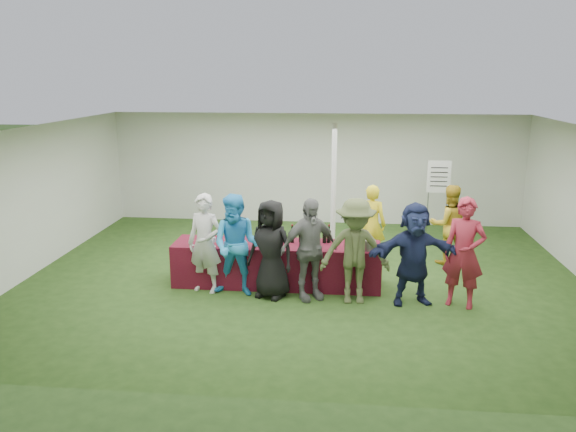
# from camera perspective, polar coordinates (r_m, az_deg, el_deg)

# --- Properties ---
(ground) EXTENTS (60.00, 60.00, 0.00)m
(ground) POSITION_cam_1_polar(r_m,az_deg,el_deg) (10.32, 1.56, -6.25)
(ground) COLOR #284719
(ground) RESTS_ON ground
(tent) EXTENTS (10.00, 10.00, 10.00)m
(tent) POSITION_cam_1_polar(r_m,az_deg,el_deg) (11.08, 4.64, 2.41)
(tent) COLOR white
(tent) RESTS_ON ground
(serving_table) EXTENTS (3.60, 0.80, 0.75)m
(serving_table) POSITION_cam_1_polar(r_m,az_deg,el_deg) (9.88, -1.16, -4.90)
(serving_table) COLOR #561321
(serving_table) RESTS_ON ground
(wine_bottles) EXTENTS (0.71, 0.15, 0.32)m
(wine_bottles) POSITION_cam_1_polar(r_m,az_deg,el_deg) (9.81, 2.40, -2.00)
(wine_bottles) COLOR black
(wine_bottles) RESTS_ON serving_table
(wine_glasses) EXTENTS (2.76, 0.10, 0.16)m
(wine_glasses) POSITION_cam_1_polar(r_m,az_deg,el_deg) (9.55, -4.06, -2.55)
(wine_glasses) COLOR silver
(wine_glasses) RESTS_ON serving_table
(water_bottle) EXTENTS (0.07, 0.07, 0.23)m
(water_bottle) POSITION_cam_1_polar(r_m,az_deg,el_deg) (9.80, -1.03, -2.10)
(water_bottle) COLOR silver
(water_bottle) RESTS_ON serving_table
(bar_towel) EXTENTS (0.25, 0.18, 0.03)m
(bar_towel) POSITION_cam_1_polar(r_m,az_deg,el_deg) (9.75, 8.08, -2.89)
(bar_towel) COLOR white
(bar_towel) RESTS_ON serving_table
(dump_bucket) EXTENTS (0.22, 0.22, 0.18)m
(dump_bucket) POSITION_cam_1_polar(r_m,az_deg,el_deg) (9.47, 8.23, -2.94)
(dump_bucket) COLOR slate
(dump_bucket) RESTS_ON serving_table
(wine_list_sign) EXTENTS (0.50, 0.03, 1.80)m
(wine_list_sign) POSITION_cam_1_polar(r_m,az_deg,el_deg) (12.64, 15.04, 3.27)
(wine_list_sign) COLOR slate
(wine_list_sign) RESTS_ON ground
(staff_pourer) EXTENTS (0.65, 0.52, 1.57)m
(staff_pourer) POSITION_cam_1_polar(r_m,az_deg,el_deg) (11.00, 8.46, -0.83)
(staff_pourer) COLOR yellow
(staff_pourer) RESTS_ON ground
(staff_back) EXTENTS (0.83, 0.69, 1.56)m
(staff_back) POSITION_cam_1_polar(r_m,az_deg,el_deg) (11.30, 16.01, -0.83)
(staff_back) COLOR gold
(staff_back) RESTS_ON ground
(customer_0) EXTENTS (0.70, 0.55, 1.69)m
(customer_0) POSITION_cam_1_polar(r_m,az_deg,el_deg) (9.54, -8.43, -2.77)
(customer_0) COLOR beige
(customer_0) RESTS_ON ground
(customer_1) EXTENTS (0.92, 0.76, 1.72)m
(customer_1) POSITION_cam_1_polar(r_m,az_deg,el_deg) (9.32, -5.23, -2.99)
(customer_1) COLOR #2B95DB
(customer_1) RESTS_ON ground
(customer_2) EXTENTS (0.94, 0.78, 1.65)m
(customer_2) POSITION_cam_1_polar(r_m,az_deg,el_deg) (9.22, -1.74, -3.38)
(customer_2) COLOR black
(customer_2) RESTS_ON ground
(customer_3) EXTENTS (1.07, 0.85, 1.70)m
(customer_3) POSITION_cam_1_polar(r_m,az_deg,el_deg) (9.12, 2.16, -3.40)
(customer_3) COLOR slate
(customer_3) RESTS_ON ground
(customer_4) EXTENTS (1.17, 0.73, 1.73)m
(customer_4) POSITION_cam_1_polar(r_m,az_deg,el_deg) (9.03, 6.83, -3.58)
(customer_4) COLOR #49532E
(customer_4) RESTS_ON ground
(customer_5) EXTENTS (1.62, 0.80, 1.67)m
(customer_5) POSITION_cam_1_polar(r_m,az_deg,el_deg) (9.16, 12.67, -3.78)
(customer_5) COLOR #181F42
(customer_5) RESTS_ON ground
(customer_6) EXTENTS (0.76, 0.63, 1.77)m
(customer_6) POSITION_cam_1_polar(r_m,az_deg,el_deg) (9.24, 17.45, -3.60)
(customer_6) COLOR maroon
(customer_6) RESTS_ON ground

